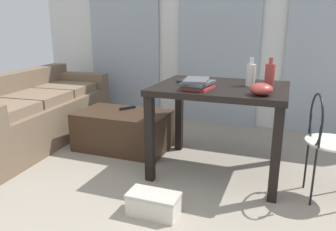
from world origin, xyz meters
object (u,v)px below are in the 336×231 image
Objects in this scene: bottle_near at (251,74)px; bowl at (261,89)px; wire_chair at (325,134)px; couch at (32,114)px; tv_remote_primary at (128,108)px; craft_table at (220,99)px; tv_remote_on_table at (183,80)px; coffee_table at (123,130)px; book_stack at (198,84)px; bottle_far at (270,75)px; shoebox at (153,204)px.

bottle_near reaches higher than bowl.
wire_chair is at bearing -24.89° from bottle_near.
couch is 2.64× the size of wire_chair.
craft_table is at bearing 15.14° from tv_remote_primary.
couch is 12.43× the size of tv_remote_on_table.
coffee_table is 1.18m from craft_table.
craft_table is (2.16, -0.07, 0.36)m from couch.
tv_remote_on_table is at bearing 166.68° from wire_chair.
bowl is (0.12, -0.36, -0.05)m from bottle_near.
couch is 9.12× the size of bottle_near.
couch is at bearing 178.06° from craft_table.
bowl reaches higher than tv_remote_primary.
book_stack is 1.86× the size of tv_remote_on_table.
couch is at bearing 179.96° from bottle_near.
tv_remote_primary is at bearing 94.48° from coffee_table.
tv_remote_on_table is (-0.75, 0.02, -0.09)m from bottle_far.
tv_remote_primary is 0.50× the size of shoebox.
coffee_table is at bearing 174.19° from bottle_far.
bowl is 0.80m from tv_remote_on_table.
bottle_far reaches higher than shoebox.
tv_remote_on_table is (-1.19, 0.28, 0.29)m from wire_chair.
wire_chair is 0.75m from bottle_near.
tv_remote_primary is (-1.31, 0.27, -0.47)m from bottle_near.
bottle_far is (-0.44, 0.26, 0.38)m from wire_chair.
bowl reaches higher than coffee_table.
tv_remote_on_table is at bearing 0.18° from couch.
wire_chair is 0.58m from bowl.
book_stack is (-0.38, -0.28, -0.06)m from bottle_near.
bowl is (2.51, -0.36, 0.52)m from couch.
bottle_near reaches higher than coffee_table.
bottle_far is at bearing -5.81° from coffee_table.
shoebox is (-0.50, -0.94, -0.80)m from bottle_near.
book_stack is 0.89× the size of shoebox.
couch is 2.19m from craft_table.
bowl is (-0.47, -0.08, 0.32)m from wire_chair.
craft_table is 0.45m from bottle_far.
bottle_near is at bearing 108.42° from bowl.
bowl is (0.35, -0.29, 0.16)m from craft_table.
wire_chair is 3.45× the size of bottle_near.
wire_chair reaches higher than tv_remote_primary.
tv_remote_primary is (-1.90, 0.54, -0.10)m from wire_chair.
bottle_far reaches higher than tv_remote_on_table.
book_stack is at bearing -179.49° from wire_chair.
bottle_near is 0.97× the size of bottle_far.
bowl is 1.62m from tv_remote_primary.
tv_remote_on_table is at bearing 167.72° from craft_table.
couch is 8.80× the size of bottle_far.
craft_table is at bearing 0.30° from tv_remote_on_table.
bowl is at bearing 8.98° from tv_remote_primary.
bottle_near is at bearing 11.86° from tv_remote_on_table.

